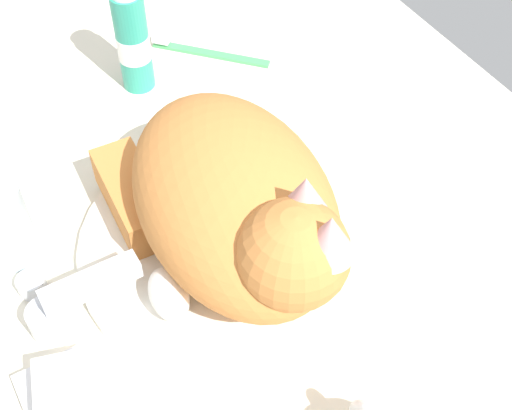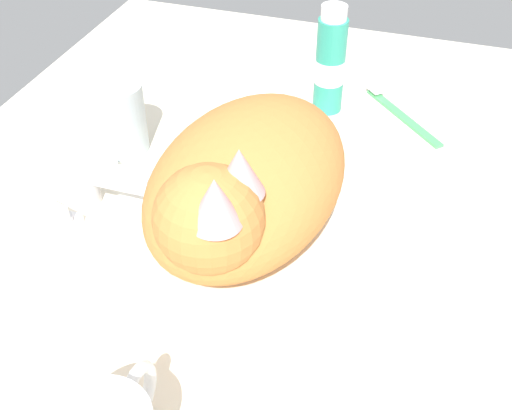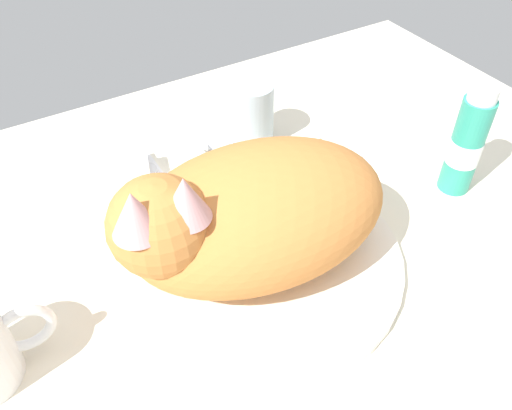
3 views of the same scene
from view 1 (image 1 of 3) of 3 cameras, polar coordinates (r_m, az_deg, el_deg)
ground_plane at (r=74.94cm, az=-1.64°, el=-4.00°), size 110.00×82.50×3.00cm
sink_basin at (r=73.28cm, az=-1.67°, el=-3.05°), size 31.86×31.86×1.13cm
faucet at (r=68.94cm, az=-15.07°, el=-8.01°), size 13.29×11.16×5.41cm
cat at (r=66.65cm, az=-1.45°, el=-0.12°), size 30.62×21.67×16.26cm
soap_dish at (r=66.36cm, az=-14.99°, el=-15.02°), size 9.00×6.40×1.20cm
soap_bar at (r=64.84cm, az=-15.30°, el=-14.36°), size 7.64×5.86×2.26cm
toothpaste_bottle at (r=88.13cm, az=-9.78°, el=12.86°), size 4.01×4.01×14.73cm
toothbrush at (r=95.82cm, az=-4.18°, el=12.13°), size 12.28×11.86×1.60cm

